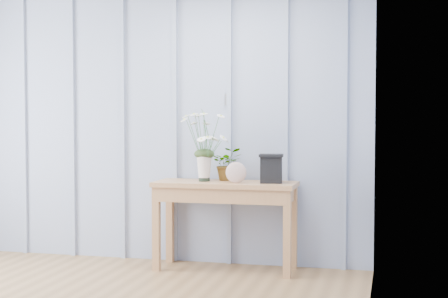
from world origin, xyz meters
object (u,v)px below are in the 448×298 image
(sideboard, at_px, (225,195))
(felt_disc_vessel, at_px, (236,173))
(daisy_vase, at_px, (204,137))
(carved_box, at_px, (271,168))

(sideboard, distance_m, felt_disc_vessel, 0.25)
(daisy_vase, bearing_deg, felt_disc_vessel, -16.69)
(sideboard, height_order, carved_box, carved_box)
(felt_disc_vessel, height_order, carved_box, carved_box)
(sideboard, bearing_deg, daisy_vase, -178.57)
(sideboard, height_order, daisy_vase, daisy_vase)
(sideboard, xyz_separation_m, felt_disc_vessel, (0.11, -0.09, 0.20))
(sideboard, xyz_separation_m, carved_box, (0.40, -0.02, 0.24))
(sideboard, relative_size, felt_disc_vessel, 6.83)
(felt_disc_vessel, bearing_deg, carved_box, 13.46)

